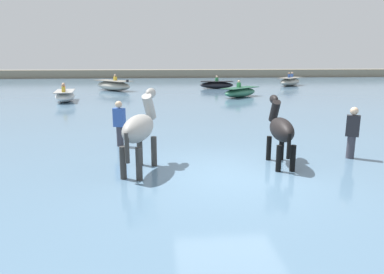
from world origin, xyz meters
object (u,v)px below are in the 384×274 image
object	(u,v)px
boat_near_starboard	(240,92)
horse_trailing_grey	(140,130)
boat_mid_outer	(217,85)
boat_far_inshore	(65,96)
boat_distant_west	(113,85)
horse_lead_black	(281,131)
person_onlooker_left	(120,127)
boat_far_offshore	(290,82)
person_wading_mid	(352,137)

from	to	relation	value
boat_near_starboard	horse_trailing_grey	bearing A→B (deg)	-110.72
horse_trailing_grey	boat_mid_outer	bearing A→B (deg)	76.52
horse_trailing_grey	boat_far_inshore	world-z (taller)	horse_trailing_grey
boat_near_starboard	boat_distant_west	xyz separation A→B (m)	(-9.05, 5.72, 0.08)
boat_mid_outer	boat_near_starboard	bearing A→B (deg)	-85.96
boat_near_starboard	boat_mid_outer	size ratio (longest dim) A/B	1.06
horse_lead_black	person_onlooker_left	world-z (taller)	horse_lead_black
boat_mid_outer	person_onlooker_left	size ratio (longest dim) A/B	1.77
horse_lead_black	boat_far_offshore	size ratio (longest dim) A/B	0.52
boat_far_inshore	person_onlooker_left	size ratio (longest dim) A/B	1.87
boat_far_inshore	person_onlooker_left	bearing A→B (deg)	-68.74
boat_distant_west	boat_far_offshore	xyz separation A→B (m)	(15.94, 3.61, -0.01)
boat_distant_west	boat_far_inshore	bearing A→B (deg)	-105.21
horse_lead_black	person_wading_mid	bearing A→B (deg)	10.75
boat_mid_outer	boat_far_inshore	bearing A→B (deg)	-141.41
horse_trailing_grey	boat_near_starboard	distance (m)	16.50
horse_lead_black	horse_trailing_grey	bearing A→B (deg)	-176.68
boat_mid_outer	person_onlooker_left	bearing A→B (deg)	-106.99
horse_trailing_grey	person_wading_mid	xyz separation A→B (m)	(5.35, 0.58, -0.39)
boat_far_offshore	person_wading_mid	xyz separation A→B (m)	(-7.37, -24.17, 0.19)
horse_lead_black	boat_distant_west	world-z (taller)	horse_lead_black
boat_mid_outer	person_wading_mid	xyz separation A→B (m)	(0.00, -21.74, 0.26)
boat_far_inshore	boat_mid_outer	distance (m)	13.48
boat_far_inshore	boat_far_offshore	world-z (taller)	boat_far_offshore
boat_near_starboard	person_wading_mid	size ratio (longest dim) A/B	1.87
horse_trailing_grey	boat_near_starboard	size ratio (longest dim) A/B	0.70
horse_lead_black	boat_far_offshore	xyz separation A→B (m)	(9.39, 24.56, -0.45)
boat_near_starboard	person_onlooker_left	world-z (taller)	person_onlooker_left
person_onlooker_left	boat_near_starboard	bearing A→B (deg)	63.20
boat_near_starboard	boat_far_offshore	size ratio (longest dim) A/B	0.83
boat_near_starboard	person_wading_mid	world-z (taller)	person_wading_mid
boat_mid_outer	boat_far_offshore	distance (m)	7.76
person_wading_mid	boat_distant_west	bearing A→B (deg)	112.63
boat_far_inshore	boat_far_offshore	bearing A→B (deg)	31.20
person_onlooker_left	boat_distant_west	bearing A→B (deg)	97.60
horse_trailing_grey	boat_far_offshore	bearing A→B (deg)	62.80
horse_lead_black	person_onlooker_left	xyz separation A→B (m)	(-4.05, 2.25, -0.27)
boat_far_offshore	person_onlooker_left	xyz separation A→B (m)	(-13.44, -22.31, 0.19)
boat_mid_outer	person_onlooker_left	world-z (taller)	person_onlooker_left
boat_far_offshore	person_wading_mid	distance (m)	25.27
horse_trailing_grey	boat_distant_west	xyz separation A→B (m)	(-3.22, 21.14, -0.56)
boat_far_inshore	boat_distant_west	bearing A→B (deg)	74.79
horse_trailing_grey	boat_far_offshore	world-z (taller)	horse_trailing_grey
boat_far_inshore	person_wading_mid	distance (m)	16.99
boat_mid_outer	boat_far_offshore	xyz separation A→B (m)	(7.37, 2.44, 0.08)
boat_distant_west	boat_far_offshore	size ratio (longest dim) A/B	1.04
boat_far_inshore	boat_mid_outer	bearing A→B (deg)	38.59
boat_far_offshore	boat_mid_outer	bearing A→B (deg)	-161.70
horse_lead_black	boat_distant_west	distance (m)	21.95
boat_near_starboard	horse_lead_black	bearing A→B (deg)	-99.36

